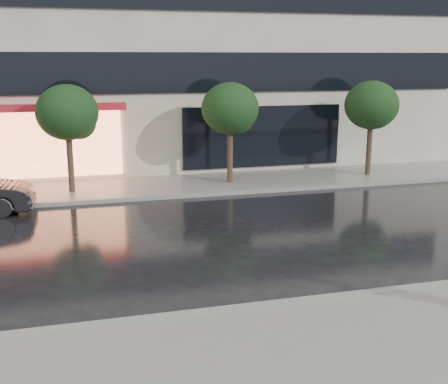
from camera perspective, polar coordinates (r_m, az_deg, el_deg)
name	(u,v)px	position (r m, az deg, el deg)	size (l,w,h in m)	color
ground	(220,294)	(12.12, -0.39, -10.30)	(120.00, 120.00, 0.00)	black
sidewalk_near	(272,372)	(9.33, 4.90, -17.73)	(60.00, 4.50, 0.12)	slate
sidewalk_far	(153,187)	(21.71, -7.22, 0.54)	(60.00, 3.50, 0.12)	slate
curb_near	(233,311)	(11.21, 0.93, -11.96)	(60.00, 0.25, 0.14)	gray
curb_far	(160,197)	(20.02, -6.53, -0.52)	(60.00, 0.25, 0.14)	gray
tree_mid_west	(69,114)	(20.86, -15.47, 7.60)	(2.20, 2.20, 3.99)	#33261C
tree_mid_east	(231,110)	(21.66, 0.76, 8.29)	(2.20, 2.20, 3.99)	#33261C
tree_far_east	(372,107)	(23.99, 14.84, 8.35)	(2.20, 2.20, 3.99)	#33261C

